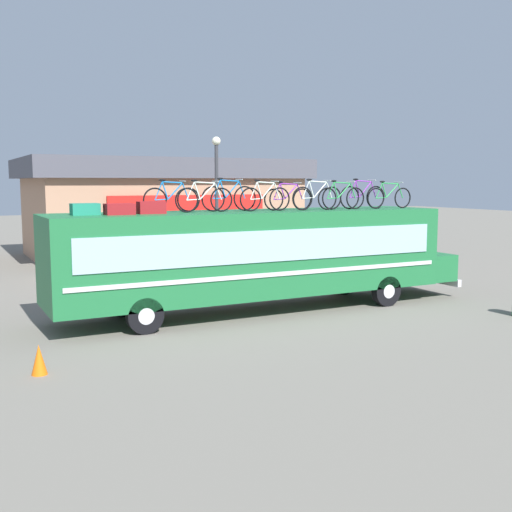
% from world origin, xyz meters
% --- Properties ---
extents(ground_plane, '(120.00, 120.00, 0.00)m').
position_xyz_m(ground_plane, '(0.00, 0.00, 0.00)').
color(ground_plane, slate).
extents(bus, '(13.16, 2.66, 3.00)m').
position_xyz_m(bus, '(0.19, 0.00, 1.74)').
color(bus, '#1E6B38').
rests_on(bus, ground).
extents(luggage_bag_1, '(0.71, 0.45, 0.30)m').
position_xyz_m(luggage_bag_1, '(-4.87, 0.04, 3.15)').
color(luggage_bag_1, '#1E7F66').
rests_on(luggage_bag_1, bus).
extents(luggage_bag_2, '(0.74, 0.46, 0.29)m').
position_xyz_m(luggage_bag_2, '(-4.04, -0.23, 3.15)').
color(luggage_bag_2, maroon).
rests_on(luggage_bag_2, bus).
extents(luggage_bag_3, '(0.73, 0.38, 0.33)m').
position_xyz_m(luggage_bag_3, '(-3.15, -0.12, 3.17)').
color(luggage_bag_3, maroon).
rests_on(luggage_bag_3, bus).
extents(rooftop_bicycle_1, '(1.69, 0.44, 0.93)m').
position_xyz_m(rooftop_bicycle_1, '(-2.39, 0.37, 3.39)').
color(rooftop_bicycle_1, black).
rests_on(rooftop_bicycle_1, bus).
extents(rooftop_bicycle_2, '(1.75, 0.44, 0.92)m').
position_xyz_m(rooftop_bicycle_2, '(-1.55, 0.03, 3.38)').
color(rooftop_bicycle_2, black).
rests_on(rooftop_bicycle_2, bus).
extents(rooftop_bicycle_3, '(1.75, 0.44, 0.97)m').
position_xyz_m(rooftop_bicycle_3, '(-0.68, 0.24, 3.40)').
color(rooftop_bicycle_3, black).
rests_on(rooftop_bicycle_3, bus).
extents(rooftop_bicycle_4, '(1.66, 0.44, 0.92)m').
position_xyz_m(rooftop_bicycle_4, '(0.29, -0.18, 3.38)').
color(rooftop_bicycle_4, black).
rests_on(rooftop_bicycle_4, bus).
extents(rooftop_bicycle_5, '(1.65, 0.44, 0.87)m').
position_xyz_m(rooftop_bicycle_5, '(1.15, -0.03, 3.37)').
color(rooftop_bicycle_5, black).
rests_on(rooftop_bicycle_5, bus).
extents(rooftop_bicycle_6, '(1.77, 0.44, 0.94)m').
position_xyz_m(rooftop_bicycle_6, '(2.02, -0.30, 3.39)').
color(rooftop_bicycle_6, black).
rests_on(rooftop_bicycle_6, bus).
extents(rooftop_bicycle_7, '(1.73, 0.44, 0.91)m').
position_xyz_m(rooftop_bicycle_7, '(2.87, -0.35, 3.38)').
color(rooftop_bicycle_7, black).
rests_on(rooftop_bicycle_7, bus).
extents(rooftop_bicycle_8, '(1.74, 0.44, 0.96)m').
position_xyz_m(rooftop_bicycle_8, '(3.75, -0.27, 3.40)').
color(rooftop_bicycle_8, black).
rests_on(rooftop_bicycle_8, bus).
extents(rooftop_bicycle_9, '(1.76, 0.44, 0.89)m').
position_xyz_m(rooftop_bicycle_9, '(4.69, -0.43, 3.37)').
color(rooftop_bicycle_9, black).
rests_on(rooftop_bicycle_9, bus).
extents(roadside_building, '(13.73, 9.01, 4.98)m').
position_xyz_m(roadside_building, '(2.18, 15.05, 2.55)').
color(roadside_building, tan).
rests_on(roadside_building, ground).
extents(traffic_cone, '(0.32, 0.32, 0.61)m').
position_xyz_m(traffic_cone, '(-6.62, -3.46, 0.31)').
color(traffic_cone, orange).
rests_on(traffic_cone, ground).
extents(street_lamp, '(0.34, 0.34, 5.58)m').
position_xyz_m(street_lamp, '(1.47, 5.99, 3.40)').
color(street_lamp, '#38383D').
rests_on(street_lamp, ground).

